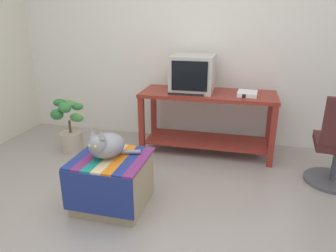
{
  "coord_description": "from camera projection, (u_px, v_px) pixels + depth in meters",
  "views": [
    {
      "loc": [
        0.64,
        -1.87,
        1.53
      ],
      "look_at": [
        -0.06,
        0.85,
        0.55
      ],
      "focal_mm": 33.29,
      "sensor_mm": 36.0,
      "label": 1
    }
  ],
  "objects": [
    {
      "name": "ground_plane",
      "position": [
        148.0,
        230.0,
        2.37
      ],
      "size": [
        14.0,
        14.0,
        0.0
      ],
      "primitive_type": "plane",
      "color": "#9E9389"
    },
    {
      "name": "back_wall",
      "position": [
        197.0,
        37.0,
        3.81
      ],
      "size": [
        8.0,
        0.1,
        2.6
      ],
      "primitive_type": "cube",
      "color": "silver",
      "rests_on": "ground_plane"
    },
    {
      "name": "desk",
      "position": [
        207.0,
        112.0,
        3.62
      ],
      "size": [
        1.53,
        0.61,
        0.72
      ],
      "rotation": [
        0.0,
        0.0,
        0.02
      ],
      "color": "maroon",
      "rests_on": "ground_plane"
    },
    {
      "name": "tv_monitor",
      "position": [
        193.0,
        74.0,
        3.56
      ],
      "size": [
        0.48,
        0.52,
        0.41
      ],
      "rotation": [
        0.0,
        0.0,
        0.02
      ],
      "color": "#BCB7A8",
      "rests_on": "desk"
    },
    {
      "name": "keyboard",
      "position": [
        187.0,
        93.0,
        3.46
      ],
      "size": [
        0.4,
        0.16,
        0.02
      ],
      "primitive_type": "cube",
      "rotation": [
        0.0,
        0.0,
        0.01
      ],
      "color": "black",
      "rests_on": "desk"
    },
    {
      "name": "book",
      "position": [
        247.0,
        94.0,
        3.4
      ],
      "size": [
        0.22,
        0.26,
        0.04
      ],
      "primitive_type": "cube",
      "rotation": [
        0.0,
        0.0,
        -0.05
      ],
      "color": "white",
      "rests_on": "desk"
    },
    {
      "name": "ottoman_with_blanket",
      "position": [
        112.0,
        181.0,
        2.63
      ],
      "size": [
        0.59,
        0.58,
        0.44
      ],
      "color": "tan",
      "rests_on": "ground_plane"
    },
    {
      "name": "cat",
      "position": [
        106.0,
        145.0,
        2.53
      ],
      "size": [
        0.42,
        0.38,
        0.27
      ],
      "rotation": [
        0.0,
        0.0,
        -0.16
      ],
      "color": "gray",
      "rests_on": "ottoman_with_blanket"
    },
    {
      "name": "potted_plant",
      "position": [
        69.0,
        128.0,
        3.69
      ],
      "size": [
        0.38,
        0.36,
        0.63
      ],
      "color": "#B7A893",
      "rests_on": "ground_plane"
    },
    {
      "name": "stapler",
      "position": [
        241.0,
        95.0,
        3.33
      ],
      "size": [
        0.1,
        0.1,
        0.04
      ],
      "primitive_type": "cube",
      "rotation": [
        0.0,
        0.0,
        0.82
      ],
      "color": "black",
      "rests_on": "desk"
    },
    {
      "name": "pen",
      "position": [
        247.0,
        94.0,
        3.45
      ],
      "size": [
        0.08,
        0.12,
        0.01
      ],
      "primitive_type": "cylinder",
      "rotation": [
        0.0,
        1.57,
        0.99
      ],
      "color": "#2351B2",
      "rests_on": "desk"
    }
  ]
}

